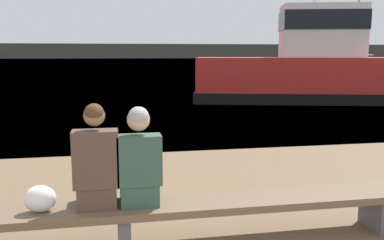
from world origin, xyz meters
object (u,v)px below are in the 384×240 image
at_px(shopping_bag, 40,199).
at_px(person_left, 96,165).
at_px(bench_main, 124,214).
at_px(person_right, 139,163).
at_px(tugboat_red, 311,71).
at_px(moored_sailboat, 359,74).

bearing_deg(shopping_bag, person_left, 2.69).
height_order(bench_main, person_right, person_right).
xyz_separation_m(tugboat_red, moored_sailboat, (9.54, 11.92, -0.74)).
distance_m(bench_main, tugboat_red, 14.25).
distance_m(person_right, moored_sailboat, 29.36).
bearing_deg(person_right, shopping_bag, -178.49).
distance_m(person_left, person_right, 0.41).
bearing_deg(moored_sailboat, bench_main, 123.17).
bearing_deg(moored_sailboat, person_left, 122.77).
distance_m(bench_main, person_right, 0.52).
xyz_separation_m(person_left, tugboat_red, (8.03, 11.90, 0.32)).
xyz_separation_m(bench_main, shopping_bag, (-0.77, -0.01, 0.21)).
xyz_separation_m(bench_main, person_left, (-0.25, 0.01, 0.50)).
bearing_deg(moored_sailboat, person_right, 123.41).
height_order(tugboat_red, moored_sailboat, tugboat_red).
relative_size(bench_main, person_left, 5.95).
bearing_deg(bench_main, person_right, 5.30).
bearing_deg(person_left, tugboat_red, 55.98).
xyz_separation_m(person_right, tugboat_red, (7.62, 11.90, 0.33)).
distance_m(bench_main, person_left, 0.56).
height_order(bench_main, tugboat_red, tugboat_red).
height_order(bench_main, moored_sailboat, moored_sailboat).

